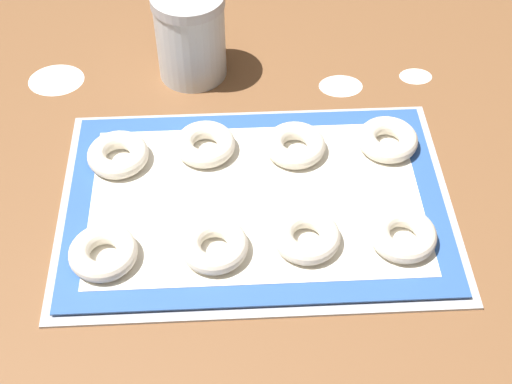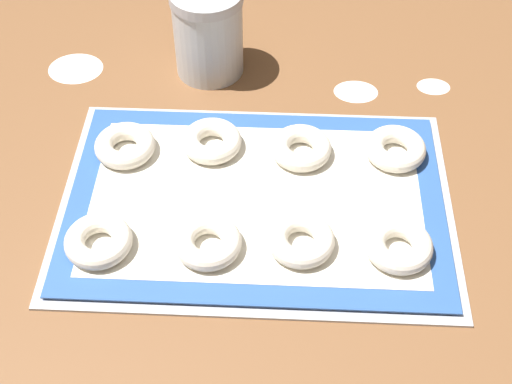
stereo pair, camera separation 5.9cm
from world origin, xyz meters
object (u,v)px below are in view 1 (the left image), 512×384
at_px(bagel_back_mid_right, 295,145).
at_px(bagel_front_mid_right, 306,236).
at_px(bagel_front_far_right, 403,235).
at_px(flour_canister, 190,35).
at_px(bagel_back_mid_left, 205,144).
at_px(bagel_front_mid_left, 214,246).
at_px(baking_tray, 256,202).
at_px(bagel_back_far_left, 118,155).
at_px(bagel_front_far_left, 103,253).
at_px(bagel_back_far_right, 388,140).

bearing_deg(bagel_back_mid_right, bagel_front_mid_right, -89.88).
height_order(bagel_front_far_right, flour_canister, flour_canister).
bearing_deg(bagel_front_mid_right, bagel_back_mid_left, 126.57).
bearing_deg(bagel_front_mid_left, baking_tray, 56.91).
bearing_deg(bagel_front_far_right, flour_canister, 126.22).
bearing_deg(flour_canister, bagel_back_far_left, -116.17).
bearing_deg(bagel_back_mid_right, bagel_front_far_right, -53.83).
bearing_deg(bagel_front_mid_right, bagel_front_far_left, -177.02).
bearing_deg(bagel_back_mid_right, flour_canister, 126.26).
relative_size(bagel_front_far_left, bagel_front_far_right, 1.00).
bearing_deg(bagel_back_far_left, bagel_front_far_left, -91.60).
bearing_deg(baking_tray, flour_canister, 106.97).
bearing_deg(bagel_back_mid_right, bagel_front_far_left, -145.09).
distance_m(bagel_back_far_right, flour_canister, 0.34).
distance_m(bagel_front_mid_left, bagel_back_far_left, 0.21).
bearing_deg(bagel_front_mid_left, bagel_back_far_right, 35.45).
distance_m(bagel_front_mid_left, bagel_front_far_right, 0.24).
height_order(baking_tray, bagel_back_far_left, bagel_back_far_left).
relative_size(baking_tray, bagel_front_far_right, 6.16).
distance_m(bagel_front_far_right, bagel_back_far_right, 0.17).
bearing_deg(bagel_front_mid_left, bagel_front_far_left, -178.19).
height_order(bagel_back_far_right, flour_canister, flour_canister).
distance_m(bagel_front_far_left, bagel_back_mid_left, 0.22).
bearing_deg(bagel_back_far_right, bagel_front_mid_left, -144.55).
relative_size(bagel_front_far_left, flour_canister, 0.60).
relative_size(bagel_front_far_left, bagel_front_mid_right, 1.00).
bearing_deg(bagel_back_far_left, bagel_back_mid_right, 1.54).
bearing_deg(bagel_back_mid_left, bagel_back_far_right, -0.76).
relative_size(bagel_front_far_left, bagel_back_mid_right, 1.00).
relative_size(bagel_front_far_right, bagel_back_far_right, 1.00).
bearing_deg(bagel_front_far_right, bagel_front_mid_left, -178.73).
bearing_deg(bagel_front_mid_right, bagel_back_far_left, 147.77).
height_order(bagel_front_far_left, bagel_back_far_right, same).
relative_size(bagel_back_mid_right, bagel_back_far_right, 1.00).
bearing_deg(baking_tray, bagel_front_mid_right, -52.40).
xyz_separation_m(bagel_front_mid_left, bagel_front_mid_right, (0.12, 0.01, 0.00)).
height_order(bagel_front_far_left, bagel_back_far_left, same).
bearing_deg(bagel_back_far_right, bagel_back_mid_left, 179.24).
xyz_separation_m(bagel_back_far_right, flour_canister, (-0.28, 0.19, 0.05)).
relative_size(bagel_front_mid_left, bagel_back_far_left, 1.00).
distance_m(bagel_front_far_right, flour_canister, 0.45).
relative_size(bagel_front_far_left, bagel_front_mid_left, 1.00).
bearing_deg(baking_tray, bagel_back_far_left, 157.29).
bearing_deg(bagel_back_far_left, bagel_front_far_right, -23.40).
distance_m(bagel_back_mid_right, flour_canister, 0.25).
bearing_deg(bagel_back_mid_left, bagel_back_far_left, -173.06).
bearing_deg(flour_canister, bagel_front_mid_right, -67.97).
distance_m(baking_tray, bagel_front_far_right, 0.20).
xyz_separation_m(bagel_front_far_right, bagel_back_far_left, (-0.37, 0.16, 0.00)).
height_order(bagel_front_far_right, bagel_back_far_left, same).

